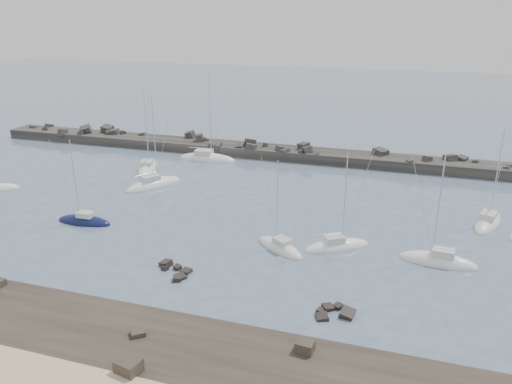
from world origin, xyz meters
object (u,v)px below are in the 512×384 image
sailboat_8 (487,223)px  sailboat_4 (207,159)px  sailboat_1 (148,168)px  sailboat_6 (337,247)px  sailboat_2 (84,222)px  sailboat_5 (280,248)px  sailboat_7 (438,262)px  sailboat_3 (153,185)px

sailboat_8 → sailboat_4: bearing=160.4°
sailboat_1 → sailboat_6: (36.86, -21.24, 0.00)m
sailboat_2 → sailboat_6: 33.17m
sailboat_4 → sailboat_5: 39.39m
sailboat_1 → sailboat_4: sailboat_4 is taller
sailboat_5 → sailboat_8: (24.16, 15.39, 0.01)m
sailboat_4 → sailboat_1: bearing=-132.2°
sailboat_1 → sailboat_6: 42.54m
sailboat_6 → sailboat_8: 22.09m
sailboat_5 → sailboat_6: 6.74m
sailboat_1 → sailboat_7: sailboat_1 is taller
sailboat_3 → sailboat_4: sailboat_4 is taller
sailboat_4 → sailboat_5: size_ratio=1.49×
sailboat_1 → sailboat_3: (5.35, -7.94, 0.02)m
sailboat_1 → sailboat_4: size_ratio=0.85×
sailboat_5 → sailboat_7: (17.66, 2.03, 0.02)m
sailboat_1 → sailboat_8: 55.31m
sailboat_2 → sailboat_4: sailboat_4 is taller
sailboat_1 → sailboat_7: bearing=-24.1°
sailboat_2 → sailboat_5: sailboat_2 is taller
sailboat_3 → sailboat_1: bearing=124.0°
sailboat_4 → sailboat_6: sailboat_4 is taller
sailboat_5 → sailboat_3: bearing=148.1°
sailboat_4 → sailboat_8: 49.86m
sailboat_1 → sailboat_4: (7.72, 8.51, 0.01)m
sailboat_5 → sailboat_8: sailboat_8 is taller
sailboat_1 → sailboat_5: 38.60m
sailboat_2 → sailboat_6: sailboat_6 is taller
sailboat_2 → sailboat_4: size_ratio=0.70×
sailboat_3 → sailboat_2: bearing=-95.6°
sailboat_3 → sailboat_5: 29.66m
sailboat_1 → sailboat_7: size_ratio=1.09×
sailboat_7 → sailboat_8: (6.50, 13.36, -0.00)m
sailboat_1 → sailboat_3: sailboat_3 is taller
sailboat_6 → sailboat_8: bearing=36.1°
sailboat_4 → sailboat_7: size_ratio=1.29×
sailboat_7 → sailboat_8: size_ratio=0.97×
sailboat_7 → sailboat_6: bearing=178.3°
sailboat_1 → sailboat_2: bearing=-81.0°
sailboat_4 → sailboat_7: sailboat_4 is taller
sailboat_4 → sailboat_6: bearing=-45.6°
sailboat_4 → sailboat_6: size_ratio=1.36×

